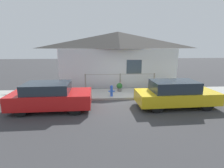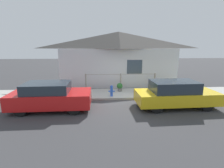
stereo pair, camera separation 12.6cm
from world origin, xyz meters
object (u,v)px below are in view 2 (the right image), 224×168
object	(u,v)px
car_left	(50,96)
potted_plant_near_hydrant	(120,87)
fire_hydrant	(112,90)
car_right	(175,94)

from	to	relation	value
car_left	potted_plant_near_hydrant	size ratio (longest dim) A/B	7.00
car_left	fire_hydrant	distance (m)	3.57
car_right	fire_hydrant	xyz separation A→B (m)	(-3.19, 1.71, -0.21)
car_left	fire_hydrant	bearing A→B (deg)	27.63
car_left	car_right	xyz separation A→B (m)	(6.31, -0.00, -0.00)
car_right	fire_hydrant	world-z (taller)	car_right
fire_hydrant	potted_plant_near_hydrant	bearing A→B (deg)	60.98
car_right	fire_hydrant	distance (m)	3.62
car_left	potted_plant_near_hydrant	xyz separation A→B (m)	(3.72, 2.79, -0.25)
car_left	fire_hydrant	size ratio (longest dim) A/B	5.79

